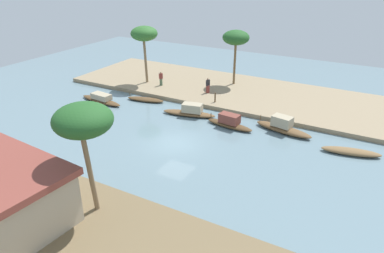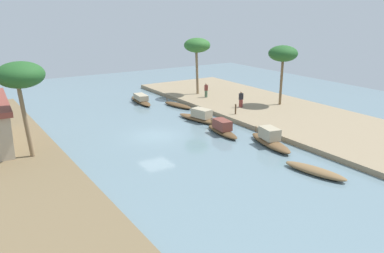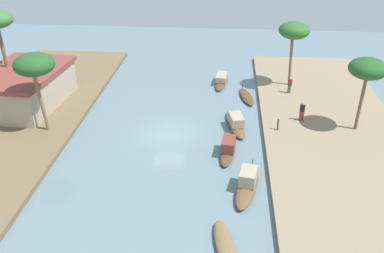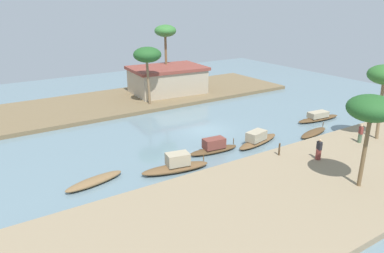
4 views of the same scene
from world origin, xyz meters
The scene contains 15 objects.
river_water centered at (0.00, 0.00, 0.00)m, with size 64.33×64.33×0.00m, color slate.
riverbank_left centered at (0.00, -13.26, 0.20)m, with size 37.82×11.20×0.41m, color #937F60.
riverbank_right centered at (0.00, 13.26, 0.20)m, with size 37.82×11.20×0.41m, color brown.
sampan_open_hull centered at (-12.39, -4.79, 0.23)m, with size 4.36×1.87×0.45m.
sampan_downstream_large centered at (-2.52, -4.84, 0.45)m, with size 4.41×1.51×1.20m.
sampan_upstream_small centered at (7.57, -6.51, 0.18)m, with size 4.10×1.78×0.80m.
sampan_foreground centered at (11.28, -4.02, 0.36)m, with size 5.34×1.61×0.94m.
sampan_with_red_awning centered at (1.69, -5.41, 0.43)m, with size 5.16×2.22×1.20m.
sampan_with_tall_canopy centered at (-6.82, -6.14, 0.47)m, with size 5.15×2.17×1.38m.
person_on_near_bank centered at (8.32, -10.57, 1.11)m, with size 0.43×0.43×1.57m.
person_by_mooring centered at (2.65, -10.92, 1.07)m, with size 0.48×0.48×1.62m.
mooring_post centered at (0.77, -8.78, 0.89)m, with size 0.14×0.14×0.97m, color #4C3823.
palm_tree_left_near centered at (1.47, -15.10, 5.52)m, with size 2.91×2.91×5.98m.
palm_tree_left_far centered at (10.41, -10.72, 5.83)m, with size 2.94×2.94×6.32m.
palm_tree_right_short centered at (-0.75, 9.87, 5.87)m, with size 3.07×3.07×6.38m.
Camera 1 is at (-13.62, 21.78, 13.26)m, focal length 34.08 mm.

